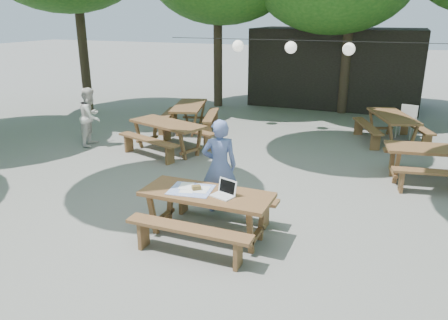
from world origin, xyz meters
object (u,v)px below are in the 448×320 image
at_px(picnic_table_nw, 168,137).
at_px(woman, 219,166).
at_px(plastic_chair, 405,129).
at_px(second_person, 91,117).
at_px(main_picnic_table, 207,214).

distance_m(picnic_table_nw, woman, 3.73).
distance_m(picnic_table_nw, plastic_chair, 6.62).
height_order(picnic_table_nw, woman, woman).
relative_size(woman, second_person, 1.09).
distance_m(main_picnic_table, second_person, 5.99).
xyz_separation_m(main_picnic_table, picnic_table_nw, (-2.73, 3.69, 0.00)).
relative_size(picnic_table_nw, second_person, 1.51).
bearing_deg(picnic_table_nw, second_person, -156.14).
xyz_separation_m(second_person, plastic_chair, (7.69, 3.85, -0.50)).
bearing_deg(picnic_table_nw, woman, -28.94).
relative_size(woman, plastic_chair, 1.84).
height_order(second_person, plastic_chair, second_person).
distance_m(main_picnic_table, woman, 1.09).
relative_size(second_person, plastic_chair, 1.69).
xyz_separation_m(picnic_table_nw, second_person, (-2.15, -0.22, 0.37)).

